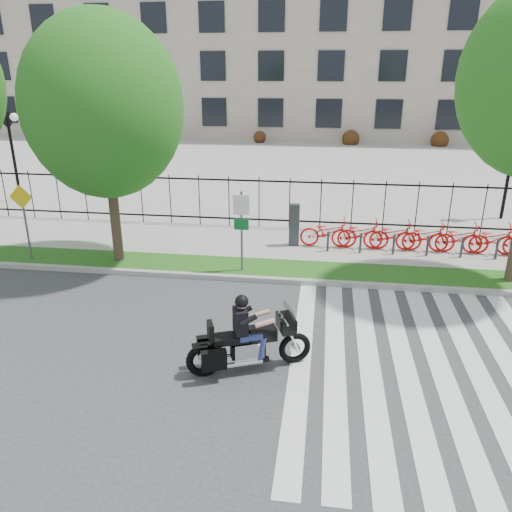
# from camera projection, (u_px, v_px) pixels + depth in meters

# --- Properties ---
(ground) EXTENTS (120.00, 120.00, 0.00)m
(ground) POSITION_uv_depth(u_px,v_px,m) (205.00, 351.00, 11.41)
(ground) COLOR #333336
(ground) RESTS_ON ground
(curb) EXTENTS (60.00, 0.20, 0.15)m
(curb) POSITION_uv_depth(u_px,v_px,m) (236.00, 278.00, 15.18)
(curb) COLOR #9B9892
(curb) RESTS_ON ground
(grass_verge) EXTENTS (60.00, 1.50, 0.15)m
(grass_verge) POSITION_uv_depth(u_px,v_px,m) (241.00, 268.00, 15.97)
(grass_verge) COLOR #1C4B12
(grass_verge) RESTS_ON ground
(sidewalk) EXTENTS (60.00, 3.50, 0.15)m
(sidewalk) POSITION_uv_depth(u_px,v_px,m) (253.00, 243.00, 18.29)
(sidewalk) COLOR gray
(sidewalk) RESTS_ON ground
(plaza) EXTENTS (80.00, 34.00, 0.10)m
(plaza) POSITION_uv_depth(u_px,v_px,m) (290.00, 161.00, 34.57)
(plaza) COLOR gray
(plaza) RESTS_ON ground
(crosswalk_stripes) EXTENTS (5.70, 8.00, 0.01)m
(crosswalk_stripes) POSITION_uv_depth(u_px,v_px,m) (422.00, 367.00, 10.77)
(crosswalk_stripes) COLOR silver
(crosswalk_stripes) RESTS_ON ground
(iron_fence) EXTENTS (30.00, 0.06, 2.00)m
(iron_fence) POSITION_uv_depth(u_px,v_px,m) (259.00, 202.00, 19.53)
(iron_fence) COLOR black
(iron_fence) RESTS_ON sidewalk
(office_building) EXTENTS (60.00, 21.90, 20.15)m
(office_building) POSITION_uv_depth(u_px,v_px,m) (308.00, 27.00, 49.55)
(office_building) COLOR #9D937F
(office_building) RESTS_ON ground
(lamp_post_left) EXTENTS (1.06, 0.70, 4.25)m
(lamp_post_left) POSITION_uv_depth(u_px,v_px,m) (10.00, 135.00, 22.99)
(lamp_post_left) COLOR black
(lamp_post_left) RESTS_ON ground
(street_tree_1) EXTENTS (4.74, 4.74, 7.58)m
(street_tree_1) POSITION_uv_depth(u_px,v_px,m) (104.00, 107.00, 14.78)
(street_tree_1) COLOR #39261F
(street_tree_1) RESTS_ON grass_verge
(bike_share_station) EXTENTS (8.96, 0.88, 1.50)m
(bike_share_station) POSITION_uv_depth(u_px,v_px,m) (424.00, 236.00, 17.06)
(bike_share_station) COLOR #2D2D33
(bike_share_station) RESTS_ON sidewalk
(sign_pole_regulatory) EXTENTS (0.50, 0.09, 2.50)m
(sign_pole_regulatory) POSITION_uv_depth(u_px,v_px,m) (241.00, 221.00, 15.03)
(sign_pole_regulatory) COLOR #59595B
(sign_pole_regulatory) RESTS_ON grass_verge
(sign_pole_warning) EXTENTS (0.78, 0.09, 2.49)m
(sign_pole_warning) POSITION_uv_depth(u_px,v_px,m) (24.00, 212.00, 15.97)
(sign_pole_warning) COLOR #59595B
(sign_pole_warning) RESTS_ON grass_verge
(motorcycle_rider) EXTENTS (2.58, 1.41, 2.11)m
(motorcycle_rider) POSITION_uv_depth(u_px,v_px,m) (249.00, 340.00, 10.48)
(motorcycle_rider) COLOR black
(motorcycle_rider) RESTS_ON ground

